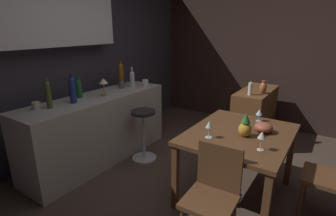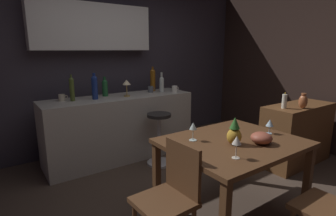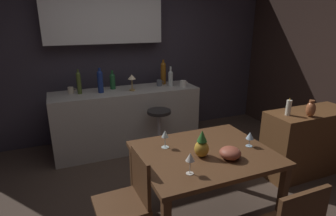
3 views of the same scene
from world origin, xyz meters
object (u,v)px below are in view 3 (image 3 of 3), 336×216
wine_glass_left (190,158)px  counter_lamp (132,79)px  chair_near_window (128,199)px  wine_bottle_olive (79,82)px  wine_glass_right (165,135)px  cup_white (183,84)px  wine_bottle_clear (171,77)px  cup_slate (159,83)px  bar_stool (159,133)px  wine_bottle_amber (163,72)px  pillar_candle_tall (289,108)px  sideboard_cabinet (306,142)px  wine_glass_center (250,136)px  fruit_bowl (230,153)px  pineapple_centerpiece (202,146)px  wine_bottle_green (112,80)px  wine_bottle_cobalt (100,81)px  vase_copper (311,109)px  dining_table (204,160)px

wine_glass_left → counter_lamp: bearing=86.8°
chair_near_window → wine_bottle_olive: bearing=94.6°
wine_glass_right → cup_white: (0.90, 1.50, 0.08)m
wine_glass_left → wine_bottle_olive: 2.25m
wine_bottle_clear → cup_slate: 0.19m
wine_bottle_clear → counter_lamp: (-0.62, -0.06, 0.04)m
chair_near_window → counter_lamp: bearing=73.1°
bar_stool → wine_bottle_amber: 1.04m
wine_bottle_clear → pillar_candle_tall: bearing=-62.2°
wine_glass_left → wine_bottle_olive: size_ratio=0.52×
sideboard_cabinet → wine_glass_center: 1.32m
fruit_bowl → counter_lamp: bearing=98.9°
wine_bottle_clear → counter_lamp: size_ratio=1.28×
pineapple_centerpiece → wine_bottle_green: size_ratio=0.89×
fruit_bowl → cup_slate: size_ratio=1.61×
wine_bottle_olive → wine_bottle_clear: (1.33, -0.05, -0.03)m
bar_stool → fruit_bowl: (0.07, -1.52, 0.41)m
wine_bottle_cobalt → cup_slate: bearing=4.5°
wine_bottle_olive → wine_bottle_clear: size_ratio=1.12×
wine_bottle_olive → wine_glass_right: bearing=-70.7°
sideboard_cabinet → wine_bottle_clear: wine_bottle_clear is taller
wine_bottle_cobalt → wine_bottle_amber: 1.02m
pineapple_centerpiece → vase_copper: (1.52, 0.23, 0.07)m
wine_glass_center → wine_bottle_green: size_ratio=0.52×
wine_glass_center → pineapple_centerpiece: bearing=-179.6°
sideboard_cabinet → wine_glass_center: (-1.19, -0.36, 0.43)m
dining_table → cup_slate: 1.95m
sideboard_cabinet → wine_bottle_green: bearing=140.4°
wine_bottle_olive → bar_stool: bearing=-30.6°
chair_near_window → pillar_candle_tall: size_ratio=4.18×
sideboard_cabinet → cup_white: size_ratio=8.98×
fruit_bowl → wine_bottle_cobalt: wine_bottle_cobalt is taller
sideboard_cabinet → bar_stool: (-1.57, 1.03, -0.03)m
sideboard_cabinet → wine_bottle_olive: 3.05m
wine_bottle_amber → wine_bottle_clear: wine_bottle_amber is taller
chair_near_window → wine_glass_center: 1.22m
wine_bottle_cobalt → wine_glass_center: bearing=-61.3°
chair_near_window → bar_stool: chair_near_window is taller
wine_glass_left → counter_lamp: size_ratio=0.75×
dining_table → wine_bottle_clear: size_ratio=3.97×
dining_table → bar_stool: dining_table is taller
wine_bottle_olive → pillar_candle_tall: bearing=-36.6°
chair_near_window → wine_bottle_green: 2.13m
pillar_candle_tall → vase_copper: 0.23m
chair_near_window → wine_bottle_green: (0.32, 2.03, 0.56)m
wine_bottle_green → vase_copper: (1.86, -1.82, -0.12)m
sideboard_cabinet → cup_slate: size_ratio=9.70×
fruit_bowl → counter_lamp: size_ratio=0.78×
wine_bottle_amber → counter_lamp: size_ratio=1.62×
fruit_bowl → vase_copper: vase_copper is taller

